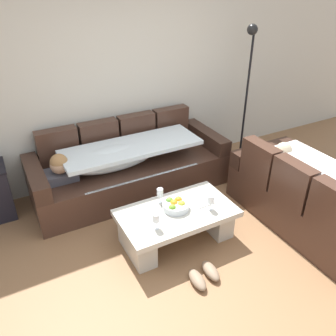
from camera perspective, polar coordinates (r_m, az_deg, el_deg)
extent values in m
plane|color=#8C623F|center=(3.58, 7.38, -15.28)|extent=(14.00, 14.00, 0.00)
cube|color=beige|center=(4.59, -7.45, 14.76)|extent=(9.00, 0.10, 2.70)
cube|color=#442B20|center=(4.50, -6.09, -1.33)|extent=(2.47, 0.92, 0.42)
cube|color=#442B20|center=(4.44, -17.78, 3.33)|extent=(0.49, 0.16, 0.46)
cube|color=#442B20|center=(4.54, -11.34, 4.83)|extent=(0.49, 0.16, 0.46)
cube|color=#442B20|center=(4.70, -5.22, 6.18)|extent=(0.49, 0.16, 0.46)
cube|color=#442B20|center=(4.91, 0.45, 7.38)|extent=(0.49, 0.16, 0.46)
cube|color=#362219|center=(4.12, -21.09, -1.46)|extent=(0.18, 0.92, 0.20)
cube|color=#362219|center=(4.83, 6.32, 5.15)|extent=(0.18, 0.92, 0.20)
cube|color=#4C4C56|center=(4.16, -17.35, -1.17)|extent=(0.36, 0.28, 0.11)
sphere|color=tan|center=(4.05, -17.56, 0.51)|extent=(0.21, 0.21, 0.21)
sphere|color=#9E7042|center=(4.04, -17.62, 0.89)|extent=(0.20, 0.20, 0.20)
ellipsoid|color=silver|center=(4.21, -9.24, 1.60)|extent=(1.10, 0.44, 0.28)
cube|color=silver|center=(4.22, -6.04, 3.46)|extent=(1.70, 0.60, 0.05)
cube|color=silver|center=(4.14, -3.72, -3.86)|extent=(1.44, 0.04, 0.38)
cube|color=#442B20|center=(4.22, 22.51, -6.06)|extent=(0.92, 1.86, 0.42)
cube|color=#442B20|center=(3.49, 25.80, -6.13)|extent=(0.16, 0.47, 0.46)
cube|color=#442B20|center=(3.73, 19.97, -2.36)|extent=(0.16, 0.47, 0.46)
cube|color=#442B20|center=(4.02, 14.94, 0.92)|extent=(0.16, 0.47, 0.46)
cube|color=#362219|center=(4.53, 15.50, 2.41)|extent=(0.92, 0.18, 0.20)
cube|color=#2D6660|center=(4.39, 17.84, 0.46)|extent=(0.28, 0.36, 0.11)
sphere|color=beige|center=(4.35, 18.54, 2.42)|extent=(0.21, 0.21, 0.21)
sphere|color=#CCB793|center=(4.33, 18.60, 2.77)|extent=(0.20, 0.20, 0.20)
ellipsoid|color=white|center=(4.05, 24.46, -2.17)|extent=(0.44, 0.94, 0.28)
cube|color=white|center=(4.04, 24.38, -0.55)|extent=(0.60, 1.38, 0.05)
cube|color=beige|center=(3.59, 1.46, -7.49)|extent=(1.20, 0.68, 0.06)
cube|color=beige|center=(3.55, -5.19, -12.03)|extent=(0.20, 0.54, 0.32)
cube|color=beige|center=(3.91, 7.36, -7.70)|extent=(0.20, 0.54, 0.32)
cylinder|color=silver|center=(3.58, 1.30, -6.28)|extent=(0.28, 0.28, 0.07)
sphere|color=orange|center=(3.62, 1.73, -5.33)|extent=(0.08, 0.08, 0.08)
sphere|color=orange|center=(3.57, 0.99, -5.87)|extent=(0.08, 0.08, 0.08)
sphere|color=gold|center=(3.56, 2.26, -6.03)|extent=(0.08, 0.08, 0.08)
sphere|color=#69A639|center=(3.61, 0.24, -5.45)|extent=(0.08, 0.08, 0.08)
sphere|color=#6EA62B|center=(3.50, 0.72, -6.67)|extent=(0.08, 0.08, 0.08)
cylinder|color=silver|center=(3.36, -1.96, -9.86)|extent=(0.06, 0.06, 0.01)
cylinder|color=silver|center=(3.33, -1.97, -9.33)|extent=(0.01, 0.01, 0.07)
cylinder|color=silver|center=(3.28, -1.99, -8.24)|extent=(0.07, 0.07, 0.08)
cylinder|color=silver|center=(3.62, 7.01, -6.70)|extent=(0.06, 0.06, 0.01)
cylinder|color=silver|center=(3.60, 7.05, -6.19)|extent=(0.01, 0.01, 0.07)
cylinder|color=silver|center=(3.55, 7.13, -5.14)|extent=(0.07, 0.07, 0.08)
cylinder|color=silver|center=(3.70, -1.31, -5.60)|extent=(0.06, 0.06, 0.01)
cylinder|color=silver|center=(3.67, -1.32, -5.08)|extent=(0.01, 0.01, 0.07)
cylinder|color=silver|center=(3.63, -1.33, -4.05)|extent=(0.07, 0.07, 0.08)
cube|color=white|center=(3.72, 5.45, -5.45)|extent=(0.29, 0.22, 0.01)
cylinder|color=black|center=(5.54, 11.78, 2.20)|extent=(0.28, 0.28, 0.02)
cylinder|color=black|center=(5.20, 12.82, 11.11)|extent=(0.03, 0.03, 1.80)
sphere|color=black|center=(4.83, 13.81, 21.40)|extent=(0.14, 0.14, 0.14)
ellipsoid|color=#8C7259|center=(3.36, 4.88, -17.97)|extent=(0.14, 0.28, 0.09)
ellipsoid|color=#8C7259|center=(3.44, 7.06, -16.56)|extent=(0.14, 0.28, 0.09)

